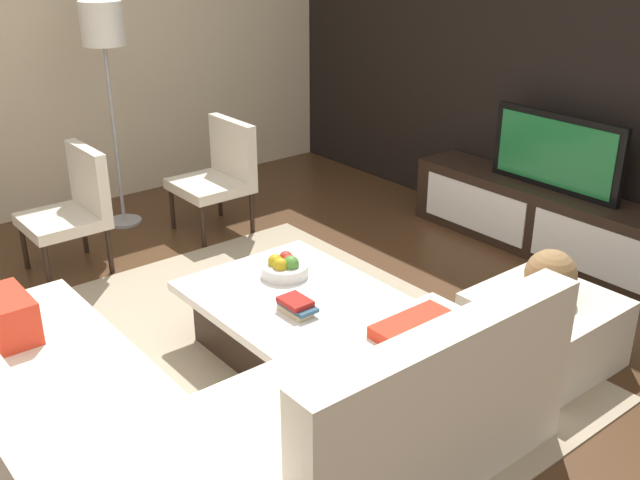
# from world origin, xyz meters

# --- Properties ---
(ground_plane) EXTENTS (14.00, 14.00, 0.00)m
(ground_plane) POSITION_xyz_m (0.00, 0.00, 0.00)
(ground_plane) COLOR #4C301C
(feature_wall_back) EXTENTS (6.40, 0.12, 2.80)m
(feature_wall_back) POSITION_xyz_m (0.00, 2.70, 1.40)
(feature_wall_back) COLOR black
(feature_wall_back) RESTS_ON ground
(side_wall_left) EXTENTS (0.12, 5.20, 2.80)m
(side_wall_left) POSITION_xyz_m (-3.20, 0.20, 1.40)
(side_wall_left) COLOR beige
(side_wall_left) RESTS_ON ground
(area_rug) EXTENTS (3.11, 2.46, 0.01)m
(area_rug) POSITION_xyz_m (-0.10, 0.00, 0.01)
(area_rug) COLOR tan
(area_rug) RESTS_ON ground
(media_console) EXTENTS (2.25, 0.44, 0.50)m
(media_console) POSITION_xyz_m (-0.00, 2.40, 0.25)
(media_console) COLOR black
(media_console) RESTS_ON ground
(television) EXTENTS (1.04, 0.06, 0.55)m
(television) POSITION_xyz_m (0.00, 2.40, 0.78)
(television) COLOR black
(television) RESTS_ON media_console
(sectional_couch) EXTENTS (2.27, 2.35, 0.83)m
(sectional_couch) POSITION_xyz_m (0.50, -0.86, 0.29)
(sectional_couch) COLOR beige
(sectional_couch) RESTS_ON ground
(coffee_table) EXTENTS (1.08, 0.96, 0.38)m
(coffee_table) POSITION_xyz_m (-0.10, 0.10, 0.20)
(coffee_table) COLOR black
(coffee_table) RESTS_ON ground
(accent_chair_near) EXTENTS (0.53, 0.52, 0.87)m
(accent_chair_near) POSITION_xyz_m (-1.93, -0.40, 0.49)
(accent_chair_near) COLOR black
(accent_chair_near) RESTS_ON ground
(floor_lamp) EXTENTS (0.32, 0.32, 1.75)m
(floor_lamp) POSITION_xyz_m (-2.53, 0.21, 1.48)
(floor_lamp) COLOR #A5A5AA
(floor_lamp) RESTS_ON ground
(ottoman) EXTENTS (0.70, 0.70, 0.40)m
(ottoman) POSITION_xyz_m (0.88, 1.13, 0.20)
(ottoman) COLOR beige
(ottoman) RESTS_ON ground
(fruit_bowl) EXTENTS (0.28, 0.28, 0.14)m
(fruit_bowl) POSITION_xyz_m (-0.28, 0.20, 0.43)
(fruit_bowl) COLOR silver
(fruit_bowl) RESTS_ON coffee_table
(accent_chair_far) EXTENTS (0.56, 0.53, 0.87)m
(accent_chair_far) POSITION_xyz_m (-1.93, 0.79, 0.49)
(accent_chair_far) COLOR black
(accent_chair_far) RESTS_ON ground
(decorative_ball) EXTENTS (0.28, 0.28, 0.28)m
(decorative_ball) POSITION_xyz_m (0.88, 1.13, 0.54)
(decorative_ball) COLOR #997247
(decorative_ball) RESTS_ON ottoman
(book_stack) EXTENTS (0.22, 0.13, 0.08)m
(book_stack) POSITION_xyz_m (0.12, -0.02, 0.42)
(book_stack) COLOR #CCB78C
(book_stack) RESTS_ON coffee_table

